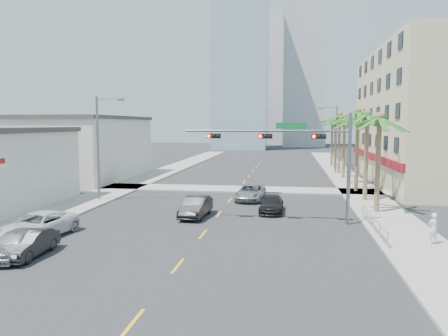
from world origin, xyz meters
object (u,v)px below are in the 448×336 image
car_parked_mid (29,244)px  car_lane_right (271,204)px  car_lane_left (196,207)px  traffic_signal_mast (300,148)px  car_lane_center (250,193)px  pedestrian (433,228)px  car_parked_near (17,243)px  car_parked_far (38,225)px

car_parked_mid → car_lane_right: (11.62, 13.01, -0.02)m
car_lane_left → traffic_signal_mast: bearing=-4.6°
car_parked_mid → car_lane_left: 12.29m
car_lane_center → traffic_signal_mast: bearing=-59.8°
car_lane_right → pedestrian: pedestrian is taller
car_parked_near → car_lane_center: 20.76m
car_lane_right → car_lane_center: bearing=112.8°
car_parked_mid → car_lane_right: car_parked_mid is taller
car_parked_near → car_parked_mid: (0.54, 0.19, -0.06)m
traffic_signal_mast → car_parked_mid: size_ratio=2.81×
car_lane_center → car_lane_right: (2.06, -4.95, -0.05)m
car_parked_mid → car_lane_right: bearing=45.8°
car_parked_mid → car_lane_right: size_ratio=0.91×
car_parked_far → car_lane_left: 10.64m
car_parked_near → pedestrian: bearing=9.8°
car_parked_near → car_lane_center: (10.10, 18.14, -0.04)m
car_parked_near → car_lane_right: (12.16, 13.20, -0.09)m
car_parked_far → car_lane_right: (13.22, 9.59, -0.12)m
car_lane_center → pedestrian: size_ratio=2.85×
traffic_signal_mast → pedestrian: bearing=-33.0°
car_parked_far → pedestrian: size_ratio=3.14×
pedestrian → car_parked_near: bearing=-9.6°
car_lane_left → car_lane_right: size_ratio=1.03×
traffic_signal_mast → car_lane_left: size_ratio=2.49×
car_parked_far → car_lane_left: (7.90, 7.13, -0.01)m
car_parked_near → traffic_signal_mast: bearing=30.9°
traffic_signal_mast → car_parked_near: (-14.12, -9.82, -4.35)m
car_lane_left → car_lane_center: size_ratio=0.92×
car_parked_far → pedestrian: (22.33, 1.58, 0.26)m
traffic_signal_mast → car_lane_left: traffic_signal_mast is taller
car_parked_near → car_lane_center: bearing=57.0°
car_lane_center → car_lane_left: bearing=-109.4°
traffic_signal_mast → pedestrian: size_ratio=6.52×
car_parked_mid → pedestrian: pedestrian is taller
car_lane_right → car_parked_near: bearing=-132.5°
car_lane_right → pedestrian: bearing=-41.2°
car_parked_near → car_parked_mid: 0.57m
car_parked_far → traffic_signal_mast: bearing=29.2°
traffic_signal_mast → car_parked_near: size_ratio=2.66×
car_parked_far → car_lane_right: size_ratio=1.24×
pedestrian → car_lane_left: bearing=-44.4°
car_lane_center → car_parked_far: bearing=-123.2°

